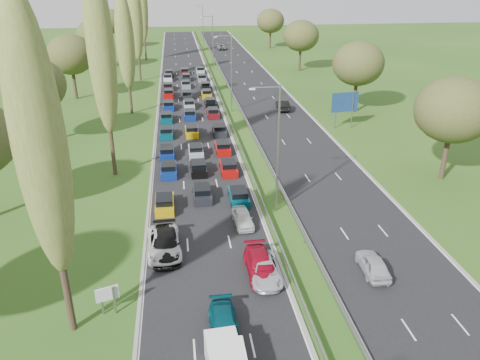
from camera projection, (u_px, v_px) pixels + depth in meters
ground at (230, 108)px, 77.78m from camera, size 260.00×260.00×0.00m
near_carriageway at (189, 106)px, 79.21m from camera, size 10.50×215.00×0.04m
far_carriageway at (267, 103)px, 80.88m from camera, size 10.50×215.00×0.04m
central_reservation at (229, 101)px, 79.82m from camera, size 2.36×215.00×0.32m
lamp_columns at (231, 74)px, 73.53m from camera, size 0.18×140.18×12.00m
poplar_row at (117, 43)px, 60.05m from camera, size 2.80×127.80×22.44m
woodland_left at (26, 91)px, 55.65m from camera, size 8.00×166.00×11.10m
woodland_right at (380, 74)px, 65.00m from camera, size 8.00×153.00×11.10m
traffic_queue_fill at (190, 111)px, 74.54m from camera, size 9.06×69.48×0.80m
near_car_2 at (164, 244)px, 37.35m from camera, size 2.95×5.84×1.58m
near_car_3 at (166, 244)px, 37.27m from camera, size 2.45×5.61×1.61m
near_car_7 at (224, 325)px, 29.00m from camera, size 1.87×4.49×1.30m
near_car_10 at (265, 270)px, 34.31m from camera, size 2.36×4.84×1.32m
near_car_11 at (260, 265)px, 34.74m from camera, size 2.11×5.07×1.46m
near_car_12 at (243, 218)px, 41.57m from camera, size 1.76×3.98×1.33m
far_car_0 at (373, 264)px, 34.88m from camera, size 1.90×4.27×1.43m
far_car_1 at (283, 105)px, 76.32m from camera, size 2.01×4.98×1.61m
far_car_2 at (221, 47)px, 136.42m from camera, size 2.40×5.17×1.43m
info_sign at (107, 297)px, 30.39m from camera, size 1.45×0.58×2.10m
direction_sign at (345, 104)px, 66.38m from camera, size 3.99×0.47×5.20m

